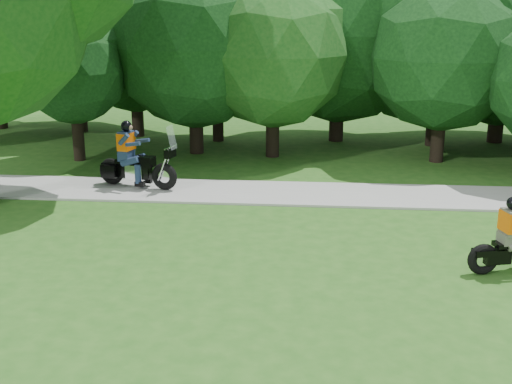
{
  "coord_description": "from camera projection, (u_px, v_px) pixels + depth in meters",
  "views": [
    {
      "loc": [
        -2.18,
        -8.46,
        4.84
      ],
      "look_at": [
        -3.24,
        3.41,
        1.38
      ],
      "focal_mm": 45.0,
      "sensor_mm": 36.0,
      "label": 1
    }
  ],
  "objects": [
    {
      "name": "ground",
      "position": [
        458.0,
        355.0,
        9.26
      ],
      "size": [
        100.0,
        100.0,
        0.0
      ],
      "primitive_type": "plane",
      "color": "#275B1A",
      "rests_on": "ground"
    },
    {
      "name": "walkway",
      "position": [
        393.0,
        196.0,
        16.9
      ],
      "size": [
        60.0,
        2.2,
        0.06
      ],
      "primitive_type": "cube",
      "color": "#9E9E99",
      "rests_on": "ground"
    },
    {
      "name": "tree_line",
      "position": [
        408.0,
        40.0,
        22.18
      ],
      "size": [
        40.27,
        11.59,
        7.65
      ],
      "color": "black",
      "rests_on": "ground"
    },
    {
      "name": "touring_motorcycle",
      "position": [
        132.0,
        163.0,
        17.49
      ],
      "size": [
        2.36,
        1.16,
        1.83
      ],
      "rotation": [
        0.0,
        0.0,
        -0.27
      ],
      "color": "black",
      "rests_on": "walkway"
    }
  ]
}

